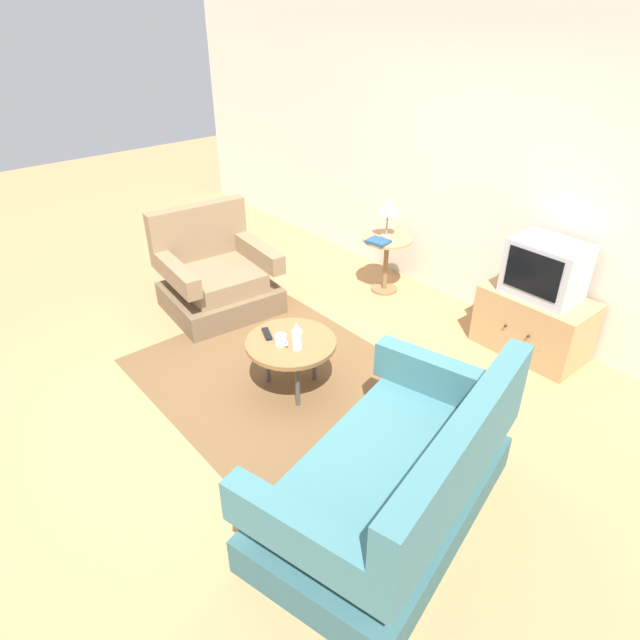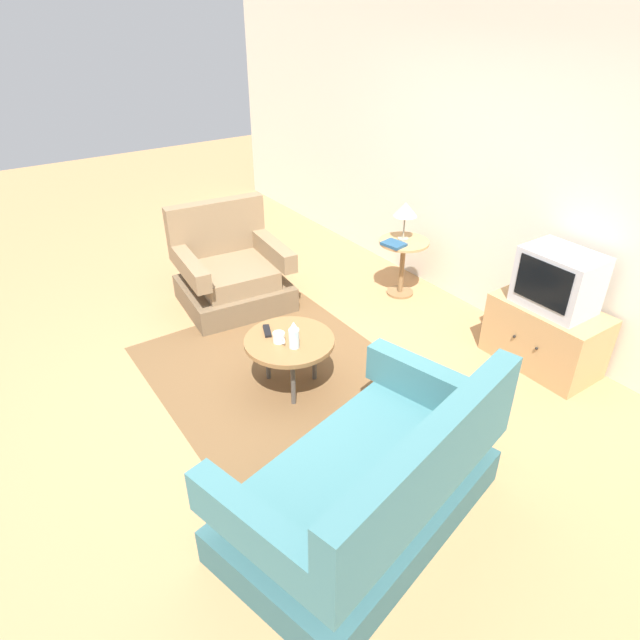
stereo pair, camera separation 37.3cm
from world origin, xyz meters
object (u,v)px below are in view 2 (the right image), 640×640
at_px(table_lamp, 405,210).
at_px(tv_remote_dark, 267,331).
at_px(book, 394,244).
at_px(vase, 294,335).
at_px(tv_stand, 545,335).
at_px(armchair, 231,274).
at_px(television, 559,280).
at_px(mug, 279,338).
at_px(coffee_table, 290,343).
at_px(couch, 370,487).
at_px(side_table, 403,256).

relative_size(table_lamp, tv_remote_dark, 2.21).
bearing_deg(book, vase, -74.43).
bearing_deg(book, tv_stand, 0.88).
bearing_deg(book, armchair, -132.52).
xyz_separation_m(television, tv_remote_dark, (-1.10, -1.99, -0.33)).
xyz_separation_m(tv_stand, mug, (-0.92, -1.98, 0.21)).
height_order(coffee_table, table_lamp, table_lamp).
bearing_deg(tv_stand, table_lamp, -175.41).
bearing_deg(coffee_table, book, 112.47).
bearing_deg(coffee_table, mug, -97.66).
bearing_deg(couch, mug, 65.77).
bearing_deg(vase, mug, -155.35).
bearing_deg(couch, table_lamp, 30.55).
relative_size(armchair, television, 1.86).
height_order(tv_stand, tv_remote_dark, tv_stand).
bearing_deg(vase, couch, -13.20).
bearing_deg(couch, tv_remote_dark, 67.00).
height_order(side_table, mug, side_table).
bearing_deg(vase, coffee_table, 166.36).
relative_size(television, tv_remote_dark, 3.30).
bearing_deg(book, mug, -78.70).
bearing_deg(vase, tv_remote_dark, -168.38).
bearing_deg(table_lamp, television, 4.53).
height_order(table_lamp, tv_remote_dark, table_lamp).
relative_size(coffee_table, vase, 3.14).
bearing_deg(couch, television, -2.61).
bearing_deg(coffee_table, television, 64.37).
distance_m(coffee_table, tv_remote_dark, 0.21).
bearing_deg(vase, television, 67.44).
xyz_separation_m(armchair, tv_stand, (2.44, 1.64, -0.04)).
relative_size(coffee_table, table_lamp, 1.79).
bearing_deg(coffee_table, table_lamp, 111.99).
height_order(couch, book, couch).
distance_m(armchair, tv_stand, 2.94).
distance_m(couch, book, 2.82).
xyz_separation_m(couch, side_table, (-2.07, 2.09, 0.12)).
distance_m(tv_stand, mug, 2.20).
bearing_deg(tv_remote_dark, vase, -145.71).
distance_m(couch, coffee_table, 1.42).
distance_m(tv_stand, table_lamp, 1.75).
distance_m(coffee_table, mug, 0.11).
xyz_separation_m(couch, vase, (-1.26, 0.30, 0.24)).
height_order(couch, vase, couch).
xyz_separation_m(armchair, tv_remote_dark, (1.34, -0.35, 0.15)).
distance_m(television, book, 1.61).
relative_size(couch, book, 7.71).
relative_size(side_table, book, 2.49).
xyz_separation_m(side_table, vase, (0.80, -1.79, 0.13)).
bearing_deg(table_lamp, book, -72.73).
bearing_deg(vase, side_table, 114.14).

